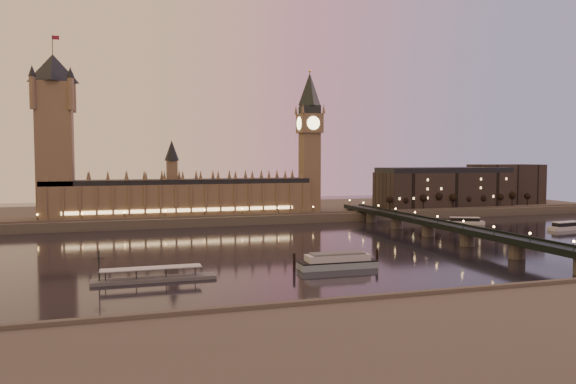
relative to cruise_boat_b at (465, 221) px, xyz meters
name	(u,v)px	position (x,y,z in m)	size (l,w,h in m)	color
ground	(289,249)	(-147.71, -63.14, -2.13)	(700.00, 700.00, 0.00)	black
far_embankment	(263,211)	(-117.71, 101.86, 0.87)	(560.00, 130.00, 6.00)	#423D35
palace_of_westminster	(181,193)	(-187.83, 57.85, 19.58)	(180.00, 26.62, 52.00)	brown
victoria_tower	(54,127)	(-267.71, 57.86, 63.66)	(31.68, 31.68, 118.00)	brown
big_ben	(310,133)	(-93.72, 57.84, 61.82)	(17.68, 17.68, 104.00)	brown
westminster_bridge	(446,231)	(-56.10, -63.14, 3.39)	(13.20, 260.00, 15.30)	black
city_block	(465,186)	(47.23, 67.79, 20.11)	(155.00, 45.00, 34.00)	black
bare_tree_0	(390,200)	(-33.90, 45.86, 12.01)	(5.38, 5.38, 10.93)	black
bare_tree_1	(406,200)	(-19.91, 45.86, 12.01)	(5.38, 5.38, 10.93)	black
bare_tree_2	(422,199)	(-5.91, 45.86, 12.01)	(5.38, 5.38, 10.93)	black
bare_tree_3	(438,199)	(8.08, 45.86, 12.01)	(5.38, 5.38, 10.93)	black
bare_tree_4	(454,198)	(22.08, 45.86, 12.01)	(5.38, 5.38, 10.93)	black
bare_tree_5	(469,198)	(36.07, 45.86, 12.01)	(5.38, 5.38, 10.93)	black
bare_tree_6	(484,198)	(50.07, 45.86, 12.01)	(5.38, 5.38, 10.93)	black
bare_tree_7	(499,197)	(64.06, 45.86, 12.01)	(5.38, 5.38, 10.93)	black
bare_tree_8	(514,197)	(78.06, 45.86, 12.01)	(5.38, 5.38, 10.93)	black
bare_tree_9	(528,197)	(92.05, 45.86, 12.01)	(5.38, 5.38, 10.93)	black
cruise_boat_b	(465,221)	(0.00, 0.00, 0.00)	(26.59, 16.61, 4.83)	silver
cruise_boat_c	(566,226)	(44.09, -45.52, 0.18)	(26.84, 10.13, 5.24)	silver
moored_barge	(337,261)	(-143.36, -116.69, 0.84)	(38.39, 9.96, 7.04)	#8298A5
pontoon_pier	(154,277)	(-218.61, -118.41, -0.81)	(45.97, 7.66, 12.26)	#595B5E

